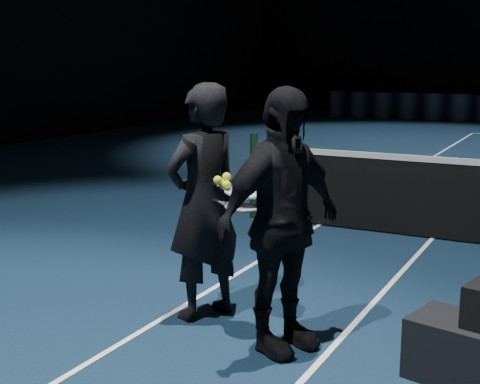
{
  "coord_description": "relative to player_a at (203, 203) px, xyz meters",
  "views": [
    {
      "loc": [
        -2.63,
        -7.58,
        2.01
      ],
      "look_at": [
        -4.85,
        -3.35,
        1.07
      ],
      "focal_mm": 50.0,
      "sensor_mm": 36.0,
      "label": 1
    }
  ],
  "objects": [
    {
      "name": "net_post_left",
      "position": [
        -1.16,
        3.22,
        -0.37
      ],
      "size": [
        0.1,
        0.1,
        1.1
      ],
      "primitive_type": "cylinder",
      "color": "black",
      "rests_on": "floor"
    },
    {
      "name": "player_a",
      "position": [
        0.0,
        0.0,
        0.0
      ],
      "size": [
        0.66,
        0.79,
        1.85
      ],
      "primitive_type": "imported",
      "rotation": [
        0.0,
        0.0,
        -1.95
      ],
      "color": "black",
      "rests_on": "floor"
    },
    {
      "name": "player_b",
      "position": [
        0.8,
        -0.3,
        0.0
      ],
      "size": [
        0.82,
        1.17,
        1.85
      ],
      "primitive_type": "imported",
      "rotation": [
        0.0,
        0.0,
        1.19
      ],
      "color": "black",
      "rests_on": "floor"
    },
    {
      "name": "racket_lower",
      "position": [
        0.42,
        -0.16,
        0.04
      ],
      "size": [
        0.71,
        0.45,
        0.03
      ],
      "primitive_type": null,
      "rotation": [
        0.0,
        0.0,
        -0.36
      ],
      "color": "black",
      "rests_on": "player_a"
    },
    {
      "name": "racket_upper",
      "position": [
        0.39,
        -0.1,
        0.13
      ],
      "size": [
        0.71,
        0.41,
        0.1
      ],
      "primitive_type": null,
      "rotation": [
        0.0,
        0.1,
        -0.29
      ],
      "color": "black",
      "rests_on": "player_b"
    },
    {
      "name": "tennis_balls",
      "position": [
        0.24,
        -0.09,
        0.2
      ],
      "size": [
        0.12,
        0.1,
        0.12
      ],
      "primitive_type": null,
      "color": "gold",
      "rests_on": "racket_upper"
    }
  ]
}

